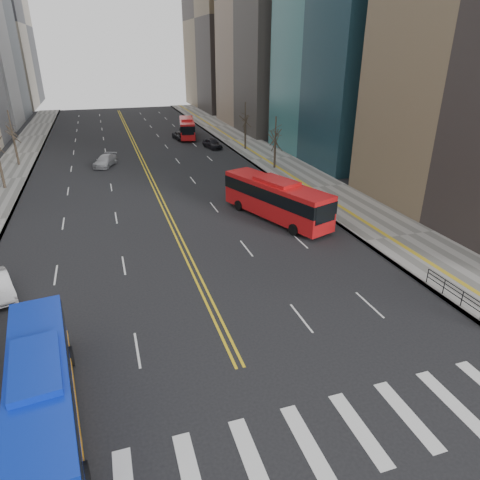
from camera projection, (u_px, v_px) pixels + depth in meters
name	position (u px, v px, depth m)	size (l,w,h in m)	color
ground	(280.00, 452.00, 16.67)	(220.00, 220.00, 0.00)	black
sidewalk_right	(271.00, 159.00, 60.60)	(7.00, 130.00, 0.15)	slate
sidewalk_left	(6.00, 179.00, 51.07)	(5.00, 130.00, 0.15)	slate
crosswalk	(280.00, 452.00, 16.67)	(26.70, 4.00, 0.01)	silver
centerline	(138.00, 153.00, 64.40)	(0.55, 100.00, 0.01)	gold
pedestrian_railing	(463.00, 296.00, 25.55)	(0.06, 6.06, 1.02)	black
street_trees	(81.00, 152.00, 42.65)	(35.20, 47.20, 7.60)	#2F241C
blue_bus	(42.00, 393.00, 17.19)	(3.54, 11.25, 3.25)	#0B27AB
red_bus_near	(276.00, 197.00, 38.62)	(6.59, 12.12, 3.75)	red
red_bus_far	(187.00, 127.00, 74.72)	(4.15, 10.66, 3.32)	red
car_dark_mid	(212.00, 143.00, 66.96)	(1.74, 4.34, 1.48)	black
car_silver	(105.00, 161.00, 56.78)	(2.00, 4.92, 1.43)	#A3A3A8
car_dark_far	(181.00, 136.00, 73.42)	(2.12, 4.60, 1.28)	black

